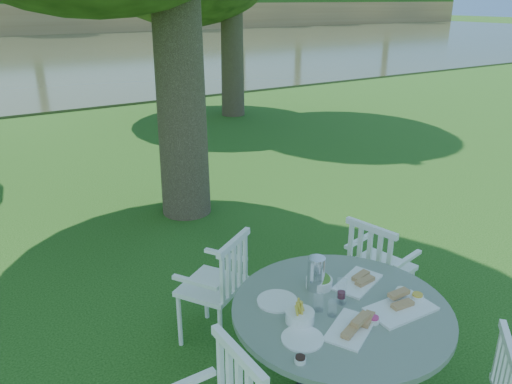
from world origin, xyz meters
TOP-DOWN VIEW (x-y plane):
  - ground at (0.00, 0.00)m, footprint 140.00×140.00m
  - table at (-0.47, -1.58)m, footprint 1.39×1.39m
  - chair_ne at (0.40, -1.01)m, footprint 0.52×0.54m
  - chair_nw at (-0.80, -0.60)m, footprint 0.63×0.62m
  - tableware at (-0.50, -1.51)m, footprint 1.07×0.78m

SIDE VIEW (x-z plane):
  - ground at x=0.00m, z-range 0.00..0.00m
  - chair_ne at x=0.40m, z-range 0.08..0.99m
  - chair_nw at x=-0.80m, z-range 0.08..1.00m
  - table at x=-0.47m, z-range 0.23..0.98m
  - tableware at x=-0.50m, z-range 0.68..0.91m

